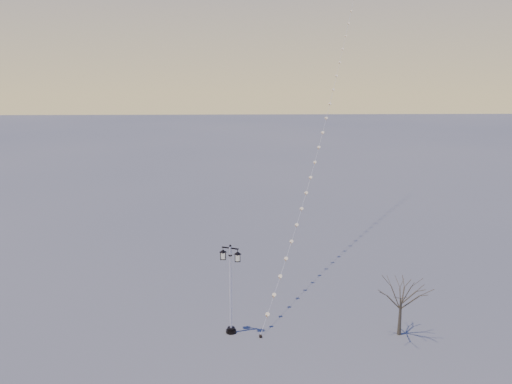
{
  "coord_description": "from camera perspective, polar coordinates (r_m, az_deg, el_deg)",
  "views": [
    {
      "loc": [
        -2.04,
        -29.96,
        15.79
      ],
      "look_at": [
        -1.04,
        4.54,
        7.74
      ],
      "focal_mm": 38.28,
      "sensor_mm": 36.0,
      "label": 1
    }
  ],
  "objects": [
    {
      "name": "kite_train",
      "position": [
        47.28,
        7.45,
        10.69
      ],
      "size": [
        13.11,
        34.77,
        28.0
      ],
      "rotation": [
        0.0,
        0.0,
        0.38
      ],
      "color": "black",
      "rests_on": "ground"
    },
    {
      "name": "bare_tree",
      "position": [
        33.88,
        14.95,
        -10.35
      ],
      "size": [
        2.22,
        2.22,
        3.68
      ],
      "rotation": [
        0.0,
        0.0,
        0.13
      ],
      "color": "#49412E",
      "rests_on": "ground"
    },
    {
      "name": "ground",
      "position": [
        33.93,
        2.04,
        -14.62
      ],
      "size": [
        300.0,
        300.0,
        0.0
      ],
      "primitive_type": "plane",
      "color": "slate",
      "rests_on": "ground"
    },
    {
      "name": "street_lamp",
      "position": [
        32.81,
        -2.67,
        -9.66
      ],
      "size": [
        1.34,
        0.86,
        5.6
      ],
      "rotation": [
        0.0,
        0.0,
        -0.41
      ],
      "color": "black",
      "rests_on": "ground"
    }
  ]
}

